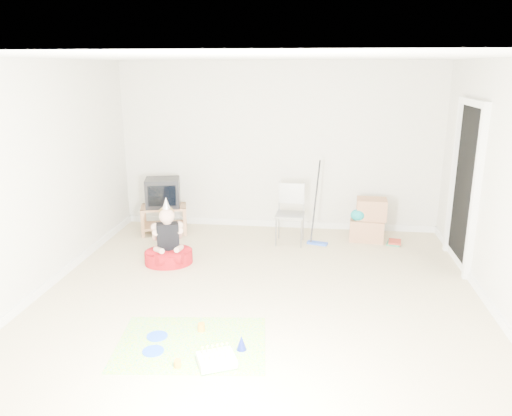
# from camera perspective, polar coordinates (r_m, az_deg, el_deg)

# --- Properties ---
(ground) EXTENTS (5.00, 5.00, 0.00)m
(ground) POSITION_cam_1_polar(r_m,az_deg,el_deg) (5.82, 0.51, -9.66)
(ground) COLOR beige
(ground) RESTS_ON ground
(doorway_recess) EXTENTS (0.02, 0.90, 2.05)m
(doorway_recess) POSITION_cam_1_polar(r_m,az_deg,el_deg) (6.86, 22.81, 2.11)
(doorway_recess) COLOR black
(doorway_recess) RESTS_ON ground
(tv_stand) EXTENTS (0.78, 0.59, 0.43)m
(tv_stand) POSITION_cam_1_polar(r_m,az_deg,el_deg) (7.88, -10.45, -1.01)
(tv_stand) COLOR #A26E49
(tv_stand) RESTS_ON ground
(crt_tv) EXTENTS (0.59, 0.52, 0.44)m
(crt_tv) POSITION_cam_1_polar(r_m,az_deg,el_deg) (7.77, -10.59, 1.75)
(crt_tv) COLOR black
(crt_tv) RESTS_ON tv_stand
(folding_chair) EXTENTS (0.42, 0.40, 0.89)m
(folding_chair) POSITION_cam_1_polar(r_m,az_deg,el_deg) (7.26, 3.91, -0.78)
(folding_chair) COLOR gray
(folding_chair) RESTS_ON ground
(cardboard_boxes) EXTENTS (0.54, 0.43, 0.63)m
(cardboard_boxes) POSITION_cam_1_polar(r_m,az_deg,el_deg) (7.61, 12.70, -1.39)
(cardboard_boxes) COLOR #AB7653
(cardboard_boxes) RESTS_ON ground
(floor_mop) EXTENTS (0.31, 0.39, 1.19)m
(floor_mop) POSITION_cam_1_polar(r_m,az_deg,el_deg) (7.30, 7.09, -2.20)
(floor_mop) COLOR blue
(floor_mop) RESTS_ON ground
(book_pile) EXTENTS (0.24, 0.28, 0.05)m
(book_pile) POSITION_cam_1_polar(r_m,az_deg,el_deg) (7.60, 15.58, -3.81)
(book_pile) COLOR #297B54
(book_pile) RESTS_ON ground
(seated_woman) EXTENTS (0.80, 0.80, 0.90)m
(seated_woman) POSITION_cam_1_polar(r_m,az_deg,el_deg) (6.68, -9.98, -4.64)
(seated_woman) COLOR #AB0F17
(seated_woman) RESTS_ON ground
(party_mat) EXTENTS (1.48, 1.14, 0.01)m
(party_mat) POSITION_cam_1_polar(r_m,az_deg,el_deg) (4.89, -7.38, -15.10)
(party_mat) COLOR #EC318F
(party_mat) RESTS_ON ground
(birthday_cake) EXTENTS (0.39, 0.36, 0.15)m
(birthday_cake) POSITION_cam_1_polar(r_m,az_deg,el_deg) (4.55, -4.54, -17.01)
(birthday_cake) COLOR white
(birthday_cake) RESTS_ON party_mat
(blue_plate_near) EXTENTS (0.21, 0.21, 0.01)m
(blue_plate_near) POSITION_cam_1_polar(r_m,az_deg,el_deg) (5.04, -11.23, -14.17)
(blue_plate_near) COLOR blue
(blue_plate_near) RESTS_ON party_mat
(blue_plate_far) EXTENTS (0.23, 0.23, 0.01)m
(blue_plate_far) POSITION_cam_1_polar(r_m,az_deg,el_deg) (4.82, -11.68, -15.71)
(blue_plate_far) COLOR blue
(blue_plate_far) RESTS_ON party_mat
(orange_cup_near) EXTENTS (0.09, 0.09, 0.08)m
(orange_cup_near) POSITION_cam_1_polar(r_m,az_deg,el_deg) (5.06, -6.28, -13.39)
(orange_cup_near) COLOR orange
(orange_cup_near) RESTS_ON party_mat
(orange_cup_far) EXTENTS (0.07, 0.07, 0.07)m
(orange_cup_far) POSITION_cam_1_polar(r_m,az_deg,el_deg) (4.56, -8.96, -17.15)
(orange_cup_far) COLOR orange
(orange_cup_far) RESTS_ON party_mat
(blue_party_hat) EXTENTS (0.13, 0.13, 0.14)m
(blue_party_hat) POSITION_cam_1_polar(r_m,az_deg,el_deg) (4.73, -1.67, -15.14)
(blue_party_hat) COLOR #1827AC
(blue_party_hat) RESTS_ON party_mat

